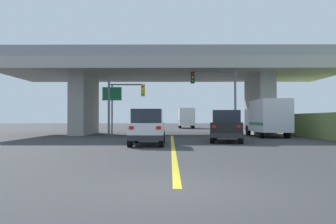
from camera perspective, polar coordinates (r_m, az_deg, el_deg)
ground at (r=33.26m, az=0.61°, el=-3.66°), size 160.00×160.00×0.00m
overpass_bridge at (r=33.44m, az=0.61°, el=5.49°), size 30.81×10.81×7.44m
lane_divider_stripe at (r=19.10m, az=0.82°, el=-5.56°), size 0.20×23.20×0.01m
suv_lead at (r=19.92m, az=-3.34°, el=-2.47°), size 1.91×4.43×2.02m
suv_crossing at (r=22.80m, az=9.59°, el=-2.28°), size 2.69×4.84×2.02m
box_truck at (r=29.97m, az=15.86°, el=-0.87°), size 2.33×6.63×3.01m
traffic_signal_nearside at (r=29.00m, az=8.56°, el=3.65°), size 3.74×0.36×6.10m
traffic_signal_farside at (r=28.93m, az=-7.54°, el=2.23°), size 3.05×0.36×5.03m
highway_sign at (r=31.64m, az=-9.11°, el=2.22°), size 1.73×0.17×4.48m
semi_truck_distant at (r=54.98m, az=2.99°, el=-0.95°), size 2.33×7.44×3.08m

